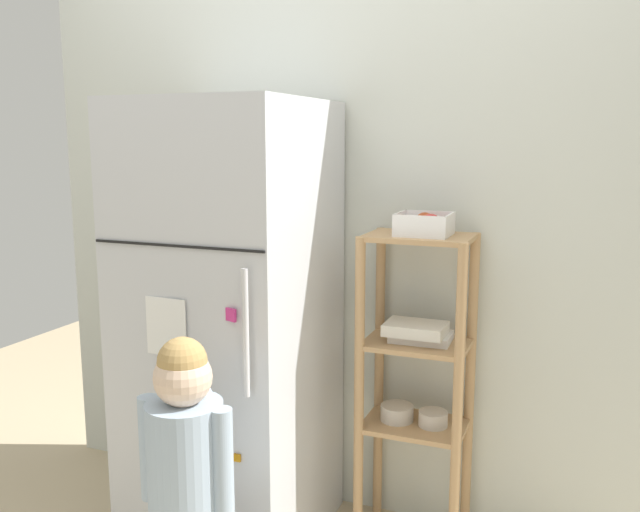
# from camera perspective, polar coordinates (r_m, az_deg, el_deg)

# --- Properties ---
(kitchen_wall_back) EXTENTS (2.64, 0.03, 2.14)m
(kitchen_wall_back) POSITION_cam_1_polar(r_m,az_deg,el_deg) (2.69, 1.64, 0.56)
(kitchen_wall_back) COLOR silver
(kitchen_wall_back) RESTS_ON ground
(refrigerator) EXTENTS (0.63, 0.71, 1.64)m
(refrigerator) POSITION_cam_1_polar(r_m,az_deg,el_deg) (2.54, -7.43, -5.89)
(refrigerator) COLOR silver
(refrigerator) RESTS_ON ground
(child_standing) EXTENTS (0.31, 0.23, 0.96)m
(child_standing) POSITION_cam_1_polar(r_m,az_deg,el_deg) (2.08, -11.19, -16.72)
(child_standing) COLOR #3B4B6A
(child_standing) RESTS_ON ground
(pantry_shelf_unit) EXTENTS (0.39, 0.28, 1.17)m
(pantry_shelf_unit) POSITION_cam_1_polar(r_m,az_deg,el_deg) (2.52, 8.08, -9.17)
(pantry_shelf_unit) COLOR tan
(pantry_shelf_unit) RESTS_ON ground
(fruit_bin) EXTENTS (0.18, 0.17, 0.08)m
(fruit_bin) POSITION_cam_1_polar(r_m,az_deg,el_deg) (2.40, 9.00, 2.58)
(fruit_bin) COLOR white
(fruit_bin) RESTS_ON pantry_shelf_unit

